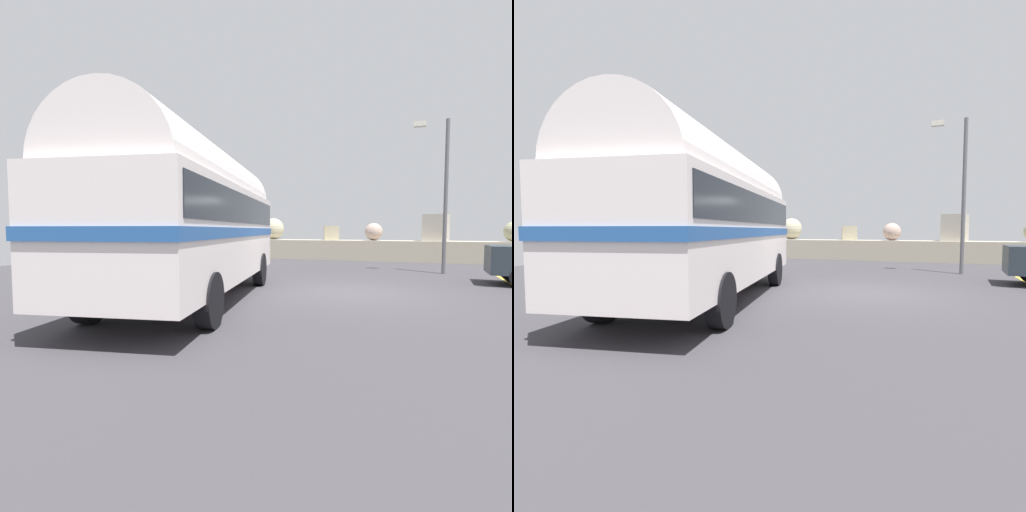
{
  "view_description": "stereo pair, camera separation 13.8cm",
  "coord_description": "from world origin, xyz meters",
  "views": [
    {
      "loc": [
        1.57,
        -10.38,
        1.68
      ],
      "look_at": [
        -1.68,
        -2.38,
        1.1
      ],
      "focal_mm": 27.29,
      "sensor_mm": 36.0,
      "label": 1
    },
    {
      "loc": [
        1.7,
        -10.33,
        1.68
      ],
      "look_at": [
        -1.68,
        -2.38,
        1.1
      ],
      "focal_mm": 27.29,
      "sensor_mm": 36.0,
      "label": 2
    }
  ],
  "objects": [
    {
      "name": "vintage_coach",
      "position": [
        -3.21,
        -2.39,
        2.05
      ],
      "size": [
        4.18,
        8.9,
        3.7
      ],
      "rotation": [
        0.0,
        0.0,
        0.21
      ],
      "color": "black",
      "rests_on": "ground"
    },
    {
      "name": "breakwater",
      "position": [
        0.28,
        11.83,
        0.71
      ],
      "size": [
        31.36,
        2.03,
        2.48
      ],
      "color": "#A59C86",
      "rests_on": "ground"
    },
    {
      "name": "ground",
      "position": [
        0.0,
        0.0,
        0.01
      ],
      "size": [
        32.0,
        26.0,
        0.02
      ],
      "color": "#39373B"
    },
    {
      "name": "lamp_post",
      "position": [
        2.51,
        5.84,
        3.29
      ],
      "size": [
        1.25,
        0.24,
        5.77
      ],
      "color": "#5B5B60",
      "rests_on": "ground"
    }
  ]
}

